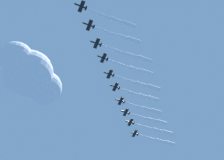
{
  "coord_description": "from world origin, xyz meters",
  "views": [
    {
      "loc": [
        155.53,
        59.28,
        -32.97
      ],
      "look_at": [
        0.0,
        0.0,
        159.09
      ],
      "focal_mm": 49.7,
      "sensor_mm": 36.0,
      "label": 1
    }
  ],
  "objects_px": {
    "jet_starboard_outer": "(147,109)",
    "jet_trail_port": "(152,120)",
    "jet_lead": "(117,20)",
    "jet_starboard_inner": "(132,56)",
    "jet_tail_end": "(161,141)",
    "jet_port_inner": "(122,37)",
    "jet_port_outer": "(143,96)",
    "jet_trail_starboard": "(158,130)",
    "jet_port_mid": "(135,69)",
    "jet_starboard_mid": "(142,84)"
  },
  "relations": [
    {
      "from": "jet_trail_port",
      "to": "jet_trail_starboard",
      "type": "bearing_deg",
      "value": 177.65
    },
    {
      "from": "jet_lead",
      "to": "jet_starboard_outer",
      "type": "height_order",
      "value": "jet_lead"
    },
    {
      "from": "jet_port_mid",
      "to": "jet_starboard_mid",
      "type": "height_order",
      "value": "jet_port_mid"
    },
    {
      "from": "jet_starboard_outer",
      "to": "jet_trail_starboard",
      "type": "distance_m",
      "value": 33.45
    },
    {
      "from": "jet_port_inner",
      "to": "jet_port_outer",
      "type": "height_order",
      "value": "jet_port_inner"
    },
    {
      "from": "jet_starboard_mid",
      "to": "jet_port_inner",
      "type": "bearing_deg",
      "value": -0.08
    },
    {
      "from": "jet_starboard_mid",
      "to": "jet_tail_end",
      "type": "xyz_separation_m",
      "value": [
        -76.96,
        -5.08,
        -0.54
      ]
    },
    {
      "from": "jet_starboard_inner",
      "to": "jet_tail_end",
      "type": "relative_size",
      "value": 1.04
    },
    {
      "from": "jet_starboard_mid",
      "to": "jet_port_outer",
      "type": "relative_size",
      "value": 1.11
    },
    {
      "from": "jet_starboard_inner",
      "to": "jet_port_outer",
      "type": "relative_size",
      "value": 1.11
    },
    {
      "from": "jet_starboard_inner",
      "to": "jet_port_inner",
      "type": "bearing_deg",
      "value": -5.49
    },
    {
      "from": "jet_starboard_outer",
      "to": "jet_trail_port",
      "type": "height_order",
      "value": "jet_trail_port"
    },
    {
      "from": "jet_starboard_inner",
      "to": "jet_trail_starboard",
      "type": "height_order",
      "value": "jet_trail_starboard"
    },
    {
      "from": "jet_lead",
      "to": "jet_starboard_inner",
      "type": "xyz_separation_m",
      "value": [
        -32.47,
        0.93,
        -1.27
      ]
    },
    {
      "from": "jet_port_outer",
      "to": "jet_starboard_outer",
      "type": "xyz_separation_m",
      "value": [
        -14.56,
        -1.33,
        -1.83
      ]
    },
    {
      "from": "jet_port_inner",
      "to": "jet_starboard_outer",
      "type": "relative_size",
      "value": 1.03
    },
    {
      "from": "jet_port_inner",
      "to": "jet_port_mid",
      "type": "distance_m",
      "value": 32.64
    },
    {
      "from": "jet_starboard_mid",
      "to": "jet_trail_port",
      "type": "xyz_separation_m",
      "value": [
        -44.61,
        -4.35,
        -0.42
      ]
    },
    {
      "from": "jet_starboard_mid",
      "to": "jet_tail_end",
      "type": "distance_m",
      "value": 77.13
    },
    {
      "from": "jet_starboard_inner",
      "to": "jet_port_mid",
      "type": "relative_size",
      "value": 1.06
    },
    {
      "from": "jet_port_mid",
      "to": "jet_trail_starboard",
      "type": "height_order",
      "value": "jet_port_mid"
    },
    {
      "from": "jet_lead",
      "to": "jet_port_outer",
      "type": "bearing_deg",
      "value": -176.96
    },
    {
      "from": "jet_trail_port",
      "to": "jet_tail_end",
      "type": "height_order",
      "value": "jet_trail_port"
    },
    {
      "from": "jet_starboard_outer",
      "to": "jet_trail_starboard",
      "type": "xyz_separation_m",
      "value": [
        -33.4,
        1.04,
        1.53
      ]
    },
    {
      "from": "jet_port_inner",
      "to": "jet_tail_end",
      "type": "relative_size",
      "value": 0.94
    },
    {
      "from": "jet_lead",
      "to": "jet_trail_port",
      "type": "height_order",
      "value": "jet_lead"
    },
    {
      "from": "jet_port_inner",
      "to": "jet_starboard_inner",
      "type": "bearing_deg",
      "value": 174.51
    },
    {
      "from": "jet_starboard_outer",
      "to": "jet_trail_starboard",
      "type": "relative_size",
      "value": 0.9
    },
    {
      "from": "jet_port_outer",
      "to": "jet_trail_port",
      "type": "relative_size",
      "value": 0.97
    },
    {
      "from": "jet_starboard_inner",
      "to": "jet_port_mid",
      "type": "bearing_deg",
      "value": -170.92
    },
    {
      "from": "jet_lead",
      "to": "jet_port_inner",
      "type": "bearing_deg",
      "value": -176.82
    },
    {
      "from": "jet_trail_port",
      "to": "jet_port_outer",
      "type": "bearing_deg",
      "value": 1.85
    },
    {
      "from": "jet_lead",
      "to": "jet_tail_end",
      "type": "xyz_separation_m",
      "value": [
        -140.14,
        -5.82,
        -2.16
      ]
    },
    {
      "from": "jet_starboard_inner",
      "to": "jet_tail_end",
      "type": "xyz_separation_m",
      "value": [
        -107.67,
        -6.75,
        -0.89
      ]
    },
    {
      "from": "jet_starboard_inner",
      "to": "jet_tail_end",
      "type": "height_order",
      "value": "jet_starboard_inner"
    },
    {
      "from": "jet_starboard_inner",
      "to": "jet_lead",
      "type": "bearing_deg",
      "value": -1.64
    },
    {
      "from": "jet_starboard_inner",
      "to": "jet_port_outer",
      "type": "height_order",
      "value": "jet_port_outer"
    },
    {
      "from": "jet_port_inner",
      "to": "jet_trail_starboard",
      "type": "relative_size",
      "value": 0.92
    },
    {
      "from": "jet_lead",
      "to": "jet_port_inner",
      "type": "distance_m",
      "value": 14.47
    },
    {
      "from": "jet_port_inner",
      "to": "jet_starboard_outer",
      "type": "xyz_separation_m",
      "value": [
        -77.15,
        -4.62,
        -2.45
      ]
    },
    {
      "from": "jet_starboard_outer",
      "to": "jet_tail_end",
      "type": "relative_size",
      "value": 0.92
    },
    {
      "from": "jet_starboard_inner",
      "to": "jet_trail_port",
      "type": "bearing_deg",
      "value": -175.44
    },
    {
      "from": "jet_starboard_inner",
      "to": "jet_port_outer",
      "type": "distance_m",
      "value": 44.85
    },
    {
      "from": "jet_port_mid",
      "to": "jet_starboard_mid",
      "type": "bearing_deg",
      "value": 177.62
    },
    {
      "from": "jet_lead",
      "to": "jet_trail_starboard",
      "type": "bearing_deg",
      "value": -178.0
    },
    {
      "from": "jet_trail_starboard",
      "to": "jet_port_inner",
      "type": "bearing_deg",
      "value": 1.85
    },
    {
      "from": "jet_starboard_outer",
      "to": "jet_trail_starboard",
      "type": "bearing_deg",
      "value": 178.21
    },
    {
      "from": "jet_lead",
      "to": "jet_starboard_outer",
      "type": "bearing_deg",
      "value": -176.61
    },
    {
      "from": "jet_lead",
      "to": "jet_port_inner",
      "type": "relative_size",
      "value": 1.0
    },
    {
      "from": "jet_port_mid",
      "to": "jet_port_outer",
      "type": "bearing_deg",
      "value": -174.88
    }
  ]
}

